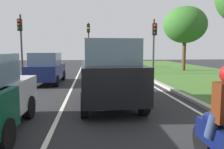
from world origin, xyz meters
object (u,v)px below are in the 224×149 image
at_px(traffic_light_near_right, 154,38).
at_px(traffic_light_far_median, 88,37).
at_px(car_suv_ahead, 109,72).
at_px(traffic_light_overhead_left, 21,35).
at_px(tree_roadside_far, 185,25).
at_px(car_hatchback_far, 46,68).

relative_size(traffic_light_near_right, traffic_light_far_median, 0.89).
bearing_deg(traffic_light_near_right, car_suv_ahead, -114.95).
relative_size(traffic_light_near_right, traffic_light_overhead_left, 0.92).
xyz_separation_m(traffic_light_near_right, traffic_light_overhead_left, (-10.25, 1.11, 0.24)).
height_order(traffic_light_near_right, tree_roadside_far, tree_roadside_far).
relative_size(car_hatchback_far, traffic_light_near_right, 0.87).
relative_size(traffic_light_overhead_left, traffic_light_far_median, 0.97).
relative_size(car_hatchback_far, traffic_light_overhead_left, 0.81).
bearing_deg(tree_roadside_far, car_suv_ahead, -123.49).
height_order(traffic_light_near_right, traffic_light_far_median, traffic_light_far_median).
xyz_separation_m(car_hatchback_far, tree_roadside_far, (11.00, 6.56, 3.26)).
relative_size(car_suv_ahead, car_hatchback_far, 1.22).
relative_size(car_suv_ahead, traffic_light_far_median, 0.95).
bearing_deg(tree_roadside_far, traffic_light_far_median, 151.55).
distance_m(traffic_light_near_right, traffic_light_far_median, 8.93).
bearing_deg(car_suv_ahead, traffic_light_far_median, 90.95).
relative_size(car_suv_ahead, traffic_light_near_right, 1.06).
bearing_deg(car_suv_ahead, car_hatchback_far, 119.00).
height_order(car_hatchback_far, tree_roadside_far, tree_roadside_far).
bearing_deg(tree_roadside_far, car_hatchback_far, -149.22).
distance_m(car_suv_ahead, traffic_light_far_median, 16.69).
distance_m(car_suv_ahead, traffic_light_near_right, 10.27).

